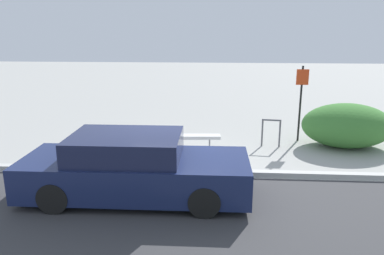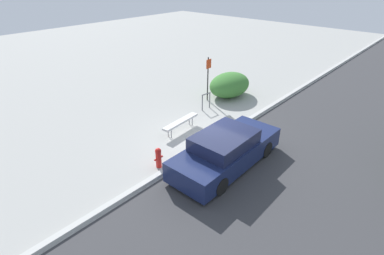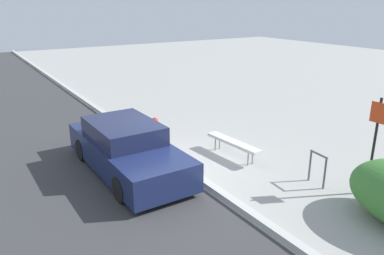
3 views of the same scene
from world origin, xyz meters
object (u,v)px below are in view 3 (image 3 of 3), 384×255
at_px(bike_rack, 318,166).
at_px(parked_car_near, 127,149).
at_px(fire_hydrant, 155,128).
at_px(sign_post, 375,138).
at_px(bench, 233,143).

distance_m(bike_rack, parked_car_near, 4.84).
distance_m(bike_rack, fire_hydrant, 5.27).
distance_m(sign_post, fire_hydrant, 6.45).
bearing_deg(sign_post, bike_rack, -144.59).
height_order(bike_rack, sign_post, sign_post).
height_order(sign_post, fire_hydrant, sign_post).
distance_m(bench, parked_car_near, 3.06).
height_order(bench, fire_hydrant, fire_hydrant).
xyz_separation_m(bike_rack, parked_car_near, (-3.25, -3.59, 0.12)).
bearing_deg(bike_rack, fire_hydrant, -158.75).
relative_size(bike_rack, fire_hydrant, 1.08).
bearing_deg(bike_rack, parked_car_near, -132.17).
bearing_deg(parked_car_near, bike_rack, 47.34).
distance_m(bike_rack, sign_post, 1.44).
relative_size(bench, bike_rack, 2.44).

